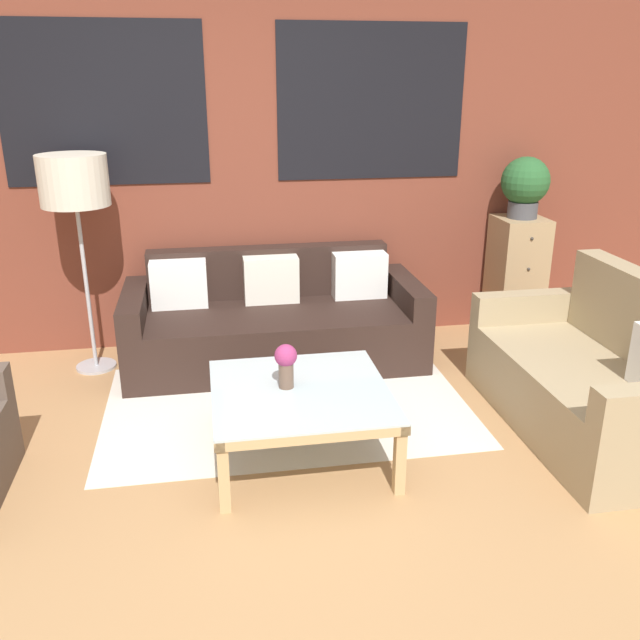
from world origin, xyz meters
name	(u,v)px	position (x,y,z in m)	size (l,w,h in m)	color
ground_plane	(290,521)	(0.00, 0.00, 0.00)	(16.00, 16.00, 0.00)	#AD7F51
wall_back_brick	(244,159)	(0.00, 2.44, 1.41)	(8.40, 0.09, 2.80)	brown
rug	(287,405)	(0.14, 1.19, 0.00)	(2.28, 1.51, 0.00)	silver
couch_dark	(274,323)	(0.15, 1.95, 0.28)	(2.12, 0.88, 0.78)	black
settee_vintage	(594,381)	(1.88, 0.59, 0.31)	(0.80, 1.60, 0.92)	tan
coffee_table	(300,399)	(0.14, 0.57, 0.35)	(0.95, 0.95, 0.41)	silver
floor_lamp	(74,186)	(-1.14, 2.02, 1.30)	(0.45, 0.45, 1.51)	#B2B2B7
drawer_cabinet	(516,277)	(2.11, 2.16, 0.48)	(0.37, 0.41, 0.95)	tan
potted_plant	(525,184)	(2.11, 2.16, 1.21)	(0.37, 0.37, 0.46)	#47474C
flower_vase	(286,362)	(0.07, 0.62, 0.55)	(0.12, 0.12, 0.25)	brown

